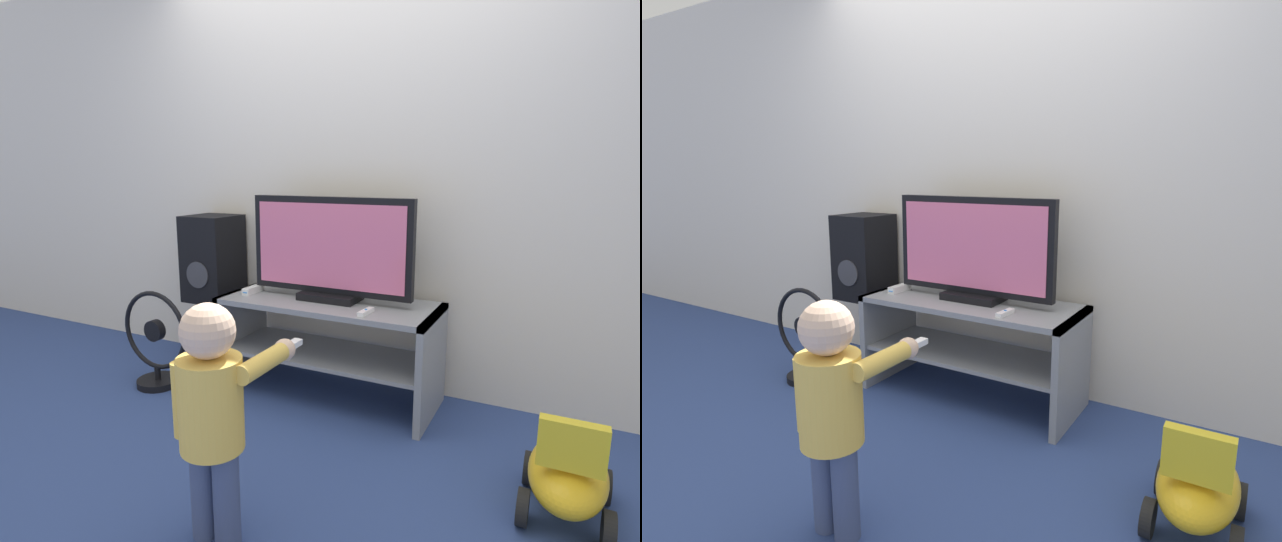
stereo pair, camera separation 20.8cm
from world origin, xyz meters
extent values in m
plane|color=navy|center=(0.00, 0.00, 0.00)|extent=(16.00, 16.00, 0.00)
cube|color=silver|center=(0.00, 0.58, 1.30)|extent=(10.00, 0.06, 2.60)
cube|color=gray|center=(0.00, 0.25, 0.55)|extent=(1.22, 0.50, 0.03)
cube|color=gray|center=(0.00, 0.25, 0.25)|extent=(1.18, 0.46, 0.02)
cube|color=gray|center=(-0.59, 0.25, 0.28)|extent=(0.04, 0.50, 0.57)
cube|color=gray|center=(0.59, 0.25, 0.28)|extent=(0.04, 0.50, 0.57)
cube|color=black|center=(0.00, 0.28, 0.59)|extent=(0.33, 0.20, 0.04)
cube|color=black|center=(0.00, 0.28, 0.87)|extent=(0.94, 0.05, 0.53)
cube|color=#D8668C|center=(0.00, 0.25, 0.87)|extent=(0.87, 0.01, 0.46)
cube|color=white|center=(-0.48, 0.21, 0.58)|extent=(0.05, 0.17, 0.04)
cube|color=#3F8CE5|center=(-0.48, 0.13, 0.58)|extent=(0.03, 0.00, 0.01)
cube|color=white|center=(0.29, 0.10, 0.58)|extent=(0.05, 0.13, 0.02)
cylinder|color=#337FD8|center=(0.29, 0.10, 0.59)|extent=(0.01, 0.01, 0.00)
cylinder|color=#3F4C72|center=(0.11, -0.96, 0.18)|extent=(0.09, 0.09, 0.35)
cylinder|color=#3F4C72|center=(0.20, -0.96, 0.18)|extent=(0.09, 0.09, 0.35)
cylinder|color=#E5B74C|center=(0.15, -0.96, 0.51)|extent=(0.22, 0.22, 0.32)
sphere|color=beige|center=(0.15, -0.96, 0.76)|extent=(0.18, 0.18, 0.18)
cylinder|color=#E5B74C|center=(0.03, -0.96, 0.50)|extent=(0.07, 0.07, 0.27)
cylinder|color=#E5B74C|center=(0.28, -0.82, 0.63)|extent=(0.07, 0.27, 0.07)
sphere|color=beige|center=(0.28, -0.69, 0.63)|extent=(0.08, 0.08, 0.08)
cube|color=white|center=(0.28, -0.65, 0.63)|extent=(0.03, 0.13, 0.02)
cylinder|color=black|center=(-0.89, 0.37, 0.01)|extent=(0.27, 0.27, 0.02)
cylinder|color=black|center=(-0.89, 0.37, 0.22)|extent=(0.05, 0.05, 0.44)
cube|color=black|center=(-0.89, 0.37, 0.72)|extent=(0.30, 0.32, 0.55)
cylinder|color=#38383D|center=(-0.89, 0.21, 0.63)|extent=(0.17, 0.01, 0.17)
cylinder|color=black|center=(-0.98, -0.09, 0.02)|extent=(0.25, 0.25, 0.04)
cylinder|color=black|center=(-0.98, -0.09, 0.08)|extent=(0.04, 0.04, 0.08)
torus|color=black|center=(-0.98, -0.09, 0.34)|extent=(0.48, 0.03, 0.48)
cylinder|color=black|center=(-0.98, -0.09, 0.34)|extent=(0.13, 0.05, 0.13)
ellipsoid|color=gold|center=(1.24, -0.25, 0.17)|extent=(0.27, 0.50, 0.19)
cube|color=yellow|center=(1.24, -0.39, 0.35)|extent=(0.22, 0.05, 0.18)
cylinder|color=black|center=(1.10, -0.11, 0.07)|extent=(0.04, 0.14, 0.14)
cylinder|color=black|center=(1.38, -0.11, 0.07)|extent=(0.04, 0.14, 0.14)
cylinder|color=black|center=(1.10, -0.39, 0.07)|extent=(0.04, 0.14, 0.14)
cylinder|color=black|center=(1.38, -0.39, 0.07)|extent=(0.04, 0.14, 0.14)
camera|label=1|loc=(1.18, -2.16, 1.27)|focal=28.00mm
camera|label=2|loc=(1.36, -2.06, 1.27)|focal=28.00mm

